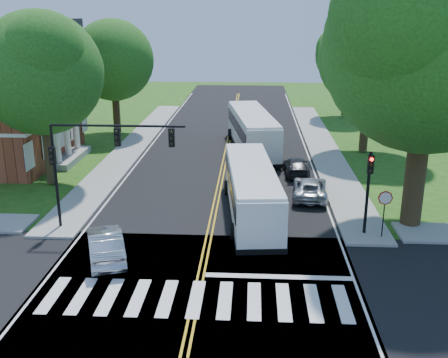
# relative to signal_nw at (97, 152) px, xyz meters

# --- Properties ---
(ground) EXTENTS (140.00, 140.00, 0.00)m
(ground) POSITION_rel_signal_nw_xyz_m (5.86, -6.43, -4.38)
(ground) COLOR #1E4F13
(ground) RESTS_ON ground
(road) EXTENTS (14.00, 96.00, 0.01)m
(road) POSITION_rel_signal_nw_xyz_m (5.86, 11.57, -4.37)
(road) COLOR black
(road) RESTS_ON ground
(cross_road) EXTENTS (60.00, 12.00, 0.01)m
(cross_road) POSITION_rel_signal_nw_xyz_m (5.86, -6.43, -4.37)
(cross_road) COLOR black
(cross_road) RESTS_ON ground
(center_line) EXTENTS (0.36, 70.00, 0.01)m
(center_line) POSITION_rel_signal_nw_xyz_m (5.86, 15.57, -4.36)
(center_line) COLOR gold
(center_line) RESTS_ON road
(edge_line_w) EXTENTS (0.12, 70.00, 0.01)m
(edge_line_w) POSITION_rel_signal_nw_xyz_m (-0.94, 15.57, -4.36)
(edge_line_w) COLOR silver
(edge_line_w) RESTS_ON road
(edge_line_e) EXTENTS (0.12, 70.00, 0.01)m
(edge_line_e) POSITION_rel_signal_nw_xyz_m (12.66, 15.57, -4.36)
(edge_line_e) COLOR silver
(edge_line_e) RESTS_ON road
(crosswalk) EXTENTS (12.60, 3.00, 0.01)m
(crosswalk) POSITION_rel_signal_nw_xyz_m (5.86, -6.93, -4.36)
(crosswalk) COLOR silver
(crosswalk) RESTS_ON road
(stop_bar) EXTENTS (6.60, 0.40, 0.01)m
(stop_bar) POSITION_rel_signal_nw_xyz_m (9.36, -4.83, -4.36)
(stop_bar) COLOR silver
(stop_bar) RESTS_ON road
(sidewalk_nw) EXTENTS (2.60, 40.00, 0.15)m
(sidewalk_nw) POSITION_rel_signal_nw_xyz_m (-2.44, 18.57, -4.30)
(sidewalk_nw) COLOR gray
(sidewalk_nw) RESTS_ON ground
(sidewalk_ne) EXTENTS (2.60, 40.00, 0.15)m
(sidewalk_ne) POSITION_rel_signal_nw_xyz_m (14.16, 18.57, -4.30)
(sidewalk_ne) COLOR gray
(sidewalk_ne) RESTS_ON ground
(tree_ne_big) EXTENTS (10.80, 10.80, 14.91)m
(tree_ne_big) POSITION_rel_signal_nw_xyz_m (16.86, 1.57, 5.24)
(tree_ne_big) COLOR #382A16
(tree_ne_big) RESTS_ON ground
(tree_west_near) EXTENTS (8.00, 8.00, 11.40)m
(tree_west_near) POSITION_rel_signal_nw_xyz_m (-5.64, 7.57, 3.15)
(tree_west_near) COLOR #382A16
(tree_west_near) RESTS_ON ground
(tree_west_far) EXTENTS (7.60, 7.60, 10.67)m
(tree_west_far) POSITION_rel_signal_nw_xyz_m (-5.14, 23.57, 2.62)
(tree_west_far) COLOR #382A16
(tree_west_far) RESTS_ON ground
(tree_east_mid) EXTENTS (8.40, 8.40, 11.93)m
(tree_east_mid) POSITION_rel_signal_nw_xyz_m (17.36, 17.57, 3.48)
(tree_east_mid) COLOR #382A16
(tree_east_mid) RESTS_ON ground
(tree_east_far) EXTENTS (7.20, 7.20, 10.34)m
(tree_east_far) POSITION_rel_signal_nw_xyz_m (18.36, 33.57, 2.48)
(tree_east_far) COLOR #382A16
(tree_east_far) RESTS_ON ground
(signal_nw) EXTENTS (7.15, 0.46, 5.66)m
(signal_nw) POSITION_rel_signal_nw_xyz_m (0.00, 0.00, 0.00)
(signal_nw) COLOR black
(signal_nw) RESTS_ON ground
(signal_ne) EXTENTS (0.30, 0.46, 4.40)m
(signal_ne) POSITION_rel_signal_nw_xyz_m (14.06, 0.01, -1.41)
(signal_ne) COLOR black
(signal_ne) RESTS_ON ground
(stop_sign) EXTENTS (0.76, 0.08, 2.53)m
(stop_sign) POSITION_rel_signal_nw_xyz_m (14.86, -0.45, -2.35)
(stop_sign) COLOR black
(stop_sign) RESTS_ON ground
(bus_lead) EXTENTS (3.59, 11.57, 2.94)m
(bus_lead) POSITION_rel_signal_nw_xyz_m (8.05, 2.64, -2.81)
(bus_lead) COLOR silver
(bus_lead) RESTS_ON road
(bus_follow) EXTENTS (4.70, 12.91, 3.27)m
(bus_follow) POSITION_rel_signal_nw_xyz_m (7.99, 17.66, -2.64)
(bus_follow) COLOR silver
(bus_follow) RESTS_ON road
(hatchback) EXTENTS (2.98, 4.74, 1.48)m
(hatchback) POSITION_rel_signal_nw_xyz_m (1.16, -3.46, -3.63)
(hatchback) COLOR #B7B9BE
(hatchback) RESTS_ON road
(suv) EXTENTS (2.51, 4.73, 1.27)m
(suv) POSITION_rel_signal_nw_xyz_m (11.75, 5.86, -3.73)
(suv) COLOR #B5B7BD
(suv) RESTS_ON road
(dark_sedan) EXTENTS (1.79, 4.24, 1.22)m
(dark_sedan) POSITION_rel_signal_nw_xyz_m (11.25, 10.82, -3.76)
(dark_sedan) COLOR black
(dark_sedan) RESTS_ON road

